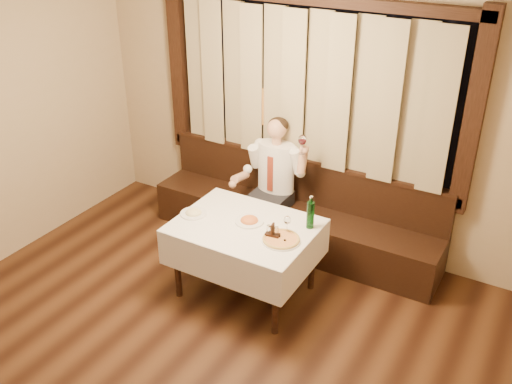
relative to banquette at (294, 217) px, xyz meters
The scene contains 10 objects.
room 2.12m from the banquette, 90.03° to the right, with size 5.01×6.01×2.81m.
banquette is the anchor object (origin of this frame).
dining_table 1.08m from the banquette, 90.00° to the right, with size 1.27×0.97×0.76m.
pizza 1.26m from the banquette, 69.50° to the right, with size 0.34×0.34×0.04m.
pasta_red 1.08m from the banquette, 89.35° to the right, with size 0.27×0.27×0.09m.
pasta_cream 1.31m from the banquette, 115.08° to the right, with size 0.25×0.25×0.09m.
green_bottle 1.10m from the banquette, 55.49° to the right, with size 0.07×0.07×0.32m.
table_wine_glass 1.19m from the banquette, 67.58° to the right, with size 0.07×0.07×0.18m.
cruet_caddy 1.24m from the banquette, 73.64° to the right, with size 0.13×0.08×0.14m.
seated_man 0.56m from the banquette, 157.51° to the right, with size 0.77×0.58×1.41m.
Camera 1 is at (2.31, -2.09, 3.44)m, focal length 40.00 mm.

